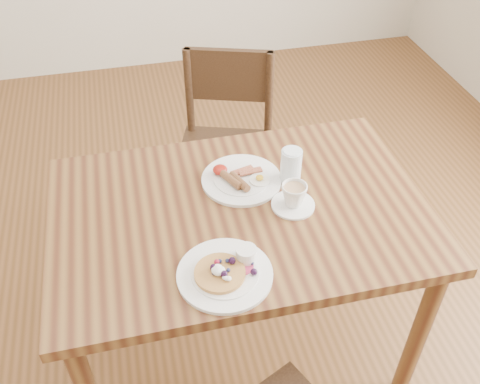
{
  "coord_description": "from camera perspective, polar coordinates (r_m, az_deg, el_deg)",
  "views": [
    {
      "loc": [
        -0.29,
        -1.22,
        1.91
      ],
      "look_at": [
        0.0,
        0.0,
        0.82
      ],
      "focal_mm": 40.0,
      "sensor_mm": 36.0,
      "label": 1
    }
  ],
  "objects": [
    {
      "name": "dining_table",
      "position": [
        1.77,
        0.0,
        -4.12
      ],
      "size": [
        1.2,
        0.8,
        0.75
      ],
      "color": "brown",
      "rests_on": "ground"
    },
    {
      "name": "water_glass",
      "position": [
        1.78,
        5.46,
        2.77
      ],
      "size": [
        0.07,
        0.07,
        0.12
      ],
      "primitive_type": "cylinder",
      "color": "silver",
      "rests_on": "dining_table"
    },
    {
      "name": "ground",
      "position": [
        2.28,
        0.0,
        -15.73
      ],
      "size": [
        5.0,
        5.0,
        0.0
      ],
      "primitive_type": "plane",
      "color": "brown",
      "rests_on": "ground"
    },
    {
      "name": "pancake_plate",
      "position": [
        1.5,
        -1.48,
        -8.48
      ],
      "size": [
        0.27,
        0.27,
        0.06
      ],
      "color": "white",
      "rests_on": "dining_table"
    },
    {
      "name": "breakfast_plate",
      "position": [
        1.8,
        0.03,
        1.42
      ],
      "size": [
        0.27,
        0.27,
        0.04
      ],
      "color": "white",
      "rests_on": "dining_table"
    },
    {
      "name": "chair_far",
      "position": [
        2.42,
        -1.44,
        5.26
      ],
      "size": [
        0.53,
        0.53,
        0.88
      ],
      "rotation": [
        0.0,
        0.0,
        2.82
      ],
      "color": "#3E2816",
      "rests_on": "ground"
    },
    {
      "name": "teacup_saucer",
      "position": [
        1.7,
        5.74,
        -0.53
      ],
      "size": [
        0.14,
        0.14,
        0.09
      ],
      "color": "white",
      "rests_on": "dining_table"
    }
  ]
}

